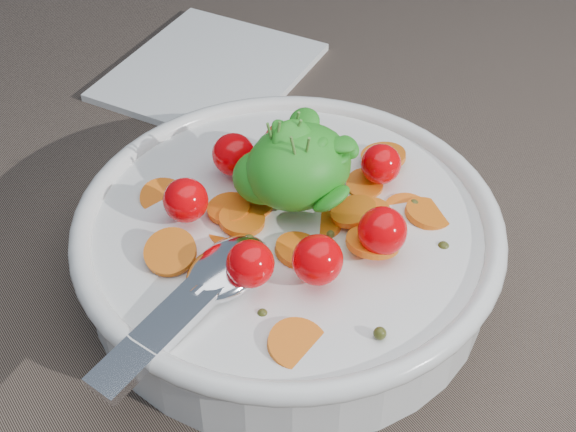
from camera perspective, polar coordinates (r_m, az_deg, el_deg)
ground at (r=0.54m, az=-0.24°, el=-2.01°), size 6.00×6.00×0.00m
bowl at (r=0.50m, az=-0.01°, el=-1.85°), size 0.28×0.26×0.11m
napkin at (r=0.71m, az=-5.55°, el=10.20°), size 0.22×0.21×0.01m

